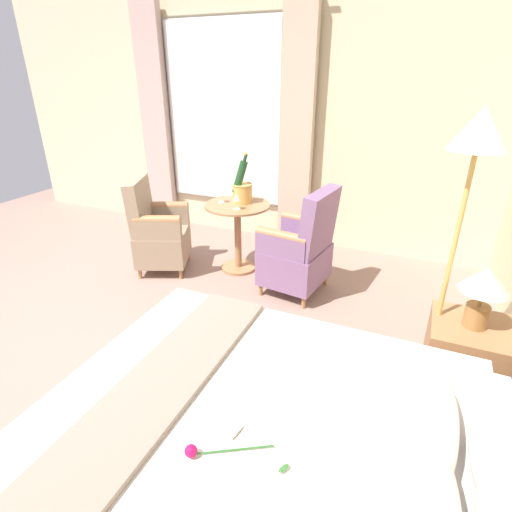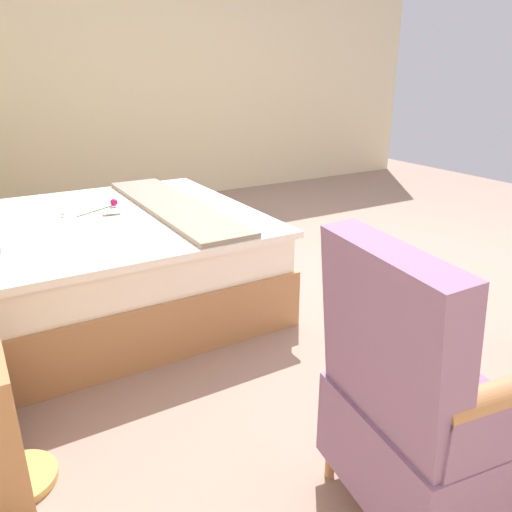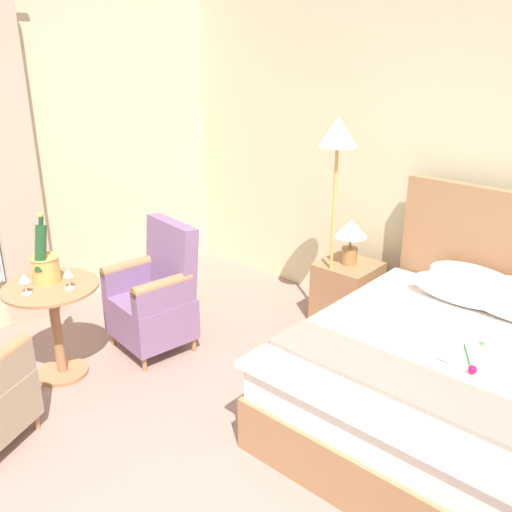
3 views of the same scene
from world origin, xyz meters
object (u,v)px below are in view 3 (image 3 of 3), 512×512
Objects in this scene: champagne_bucket at (44,263)px; armchair_by_window at (155,298)px; floor_lamp_brass at (337,159)px; nightstand at (347,293)px; bedside_lamp at (351,233)px; side_table_round at (55,319)px; wine_glass_near_bucket at (24,279)px; bed at (451,373)px; wine_glass_near_edge at (68,274)px.

champagne_bucket is 0.49× the size of armchair_by_window.
armchair_by_window is at bearing -125.73° from floor_lamp_brass.
bedside_lamp is at bearing -180.00° from nightstand.
bedside_lamp reaches higher than side_table_round.
wine_glass_near_bucket is 0.15× the size of armchair_by_window.
bed is 3.82× the size of nightstand.
nightstand is at bearing 0.00° from bedside_lamp.
nightstand is 0.76× the size of side_table_round.
bedside_lamp is 0.22× the size of floor_lamp_brass.
armchair_by_window is (0.06, 0.66, -0.40)m from wine_glass_near_edge.
bedside_lamp is at bearing 56.84° from armchair_by_window.
champagne_bucket reaches higher than wine_glass_near_bucket.
wine_glass_near_bucket is (-1.08, -2.25, 0.55)m from nightstand.
armchair_by_window is (-2.12, -0.63, 0.07)m from bed.
bed is at bearing -22.37° from floor_lamp_brass.
bed reaches higher than side_table_round.
floor_lamp_brass is at bearing 61.14° from side_table_round.
champagne_bucket is at bearing -111.71° from armchair_by_window.
armchair_by_window reaches higher than wine_glass_near_bucket.
floor_lamp_brass is 2.48× the size of side_table_round.
wine_glass_near_bucket is 1.00m from armchair_by_window.
bed reaches higher than champagne_bucket.
floor_lamp_brass reaches higher than armchair_by_window.
champagne_bucket is at bearing 165.56° from side_table_round.
wine_glass_near_edge is (-2.18, -1.29, 0.47)m from bed.
bed reaches higher than nightstand.
bed is at bearing 16.54° from armchair_by_window.
armchair_by_window is at bearing -163.46° from bed.
armchair_by_window is at bearing 77.44° from wine_glass_near_bucket.
champagne_bucket is at bearing -119.49° from bedside_lamp.
side_table_round is (-2.32, -1.35, 0.10)m from bed.
armchair_by_window reaches higher than wine_glass_near_edge.
bedside_lamp is 2.22m from wine_glass_near_edge.
wine_glass_near_bucket is at bearing -115.69° from bedside_lamp.
floor_lamp_brass is 2.25m from champagne_bucket.
champagne_bucket reaches higher than nightstand.
wine_glass_near_edge is at bearing -95.35° from armchair_by_window.
nightstand is at bearing 64.86° from wine_glass_near_edge.
nightstand is at bearing 62.36° from side_table_round.
bed is 2.21m from armchair_by_window.
champagne_bucket reaches higher than side_table_round.
bedside_lamp is 0.66m from floor_lamp_brass.
side_table_round is 0.70× the size of armchair_by_window.
bed reaches higher than armchair_by_window.
bedside_lamp is 0.78× the size of champagne_bucket.
bedside_lamp reaches higher than wine_glass_near_edge.
side_table_round is 4.62× the size of wine_glass_near_edge.
champagne_bucket is 0.87m from armchair_by_window.
floor_lamp_brass is 1.74× the size of armchair_by_window.
floor_lamp_brass is at bearing 59.13° from champagne_bucket.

